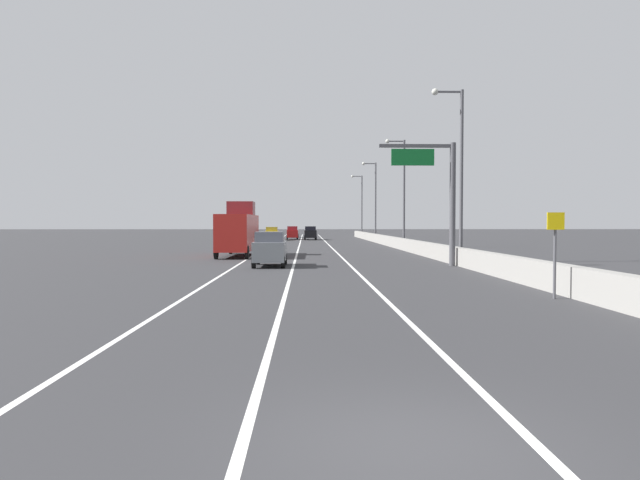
% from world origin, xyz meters
% --- Properties ---
extents(ground_plane, '(320.00, 320.00, 0.00)m').
position_xyz_m(ground_plane, '(0.00, 64.00, 0.00)').
color(ground_plane, '#2D2D30').
extents(lane_stripe_left, '(0.16, 130.00, 0.00)m').
position_xyz_m(lane_stripe_left, '(-5.50, 55.00, 0.00)').
color(lane_stripe_left, silver).
rests_on(lane_stripe_left, ground_plane).
extents(lane_stripe_center, '(0.16, 130.00, 0.00)m').
position_xyz_m(lane_stripe_center, '(-2.00, 55.00, 0.00)').
color(lane_stripe_center, silver).
rests_on(lane_stripe_center, ground_plane).
extents(lane_stripe_right, '(0.16, 130.00, 0.00)m').
position_xyz_m(lane_stripe_right, '(1.50, 55.00, 0.00)').
color(lane_stripe_right, silver).
rests_on(lane_stripe_right, ground_plane).
extents(jersey_barrier_right, '(0.60, 120.00, 1.10)m').
position_xyz_m(jersey_barrier_right, '(8.30, 40.00, 0.55)').
color(jersey_barrier_right, gray).
rests_on(jersey_barrier_right, ground_plane).
extents(overhead_sign_gantry, '(4.68, 0.36, 7.50)m').
position_xyz_m(overhead_sign_gantry, '(6.95, 27.48, 4.73)').
color(overhead_sign_gantry, '#47474C').
rests_on(overhead_sign_gantry, ground_plane).
extents(speed_advisory_sign, '(0.60, 0.11, 3.00)m').
position_xyz_m(speed_advisory_sign, '(7.40, 12.69, 1.76)').
color(speed_advisory_sign, '#4C4C51').
rests_on(speed_advisory_sign, ground_plane).
extents(lamp_post_right_second, '(2.14, 0.44, 11.53)m').
position_xyz_m(lamp_post_right_second, '(8.88, 30.72, 6.53)').
color(lamp_post_right_second, '#4C4C51').
rests_on(lamp_post_right_second, ground_plane).
extents(lamp_post_right_third, '(2.14, 0.44, 11.53)m').
position_xyz_m(lamp_post_right_third, '(9.02, 53.33, 6.53)').
color(lamp_post_right_third, '#4C4C51').
rests_on(lamp_post_right_third, ground_plane).
extents(lamp_post_right_fourth, '(2.14, 0.44, 11.53)m').
position_xyz_m(lamp_post_right_fourth, '(8.78, 75.94, 6.53)').
color(lamp_post_right_fourth, '#4C4C51').
rests_on(lamp_post_right_fourth, ground_plane).
extents(lamp_post_right_fifth, '(2.14, 0.44, 11.53)m').
position_xyz_m(lamp_post_right_fifth, '(9.01, 98.55, 6.53)').
color(lamp_post_right_fifth, '#4C4C51').
rests_on(lamp_post_right_fifth, ground_plane).
extents(car_yellow_0, '(2.11, 4.83, 2.02)m').
position_xyz_m(car_yellow_0, '(-6.30, 77.15, 1.01)').
color(car_yellow_0, gold).
rests_on(car_yellow_0, ground_plane).
extents(car_red_1, '(1.95, 4.19, 2.08)m').
position_xyz_m(car_red_1, '(-3.40, 82.59, 1.03)').
color(car_red_1, red).
rests_on(car_red_1, ground_plane).
extents(car_black_2, '(1.96, 4.75, 2.09)m').
position_xyz_m(car_black_2, '(-0.56, 80.60, 1.04)').
color(car_black_2, black).
rests_on(car_black_2, ground_plane).
extents(car_blue_3, '(1.83, 4.22, 1.91)m').
position_xyz_m(car_blue_3, '(-6.57, 48.16, 0.95)').
color(car_blue_3, '#1E389E').
rests_on(car_blue_3, ground_plane).
extents(car_gray_4, '(1.94, 4.05, 2.10)m').
position_xyz_m(car_gray_4, '(-3.41, 27.49, 1.04)').
color(car_gray_4, slate).
rests_on(car_gray_4, ground_plane).
extents(car_white_5, '(2.01, 4.22, 1.97)m').
position_xyz_m(car_white_5, '(-3.56, 94.26, 0.98)').
color(car_white_5, white).
rests_on(car_white_5, ground_plane).
extents(box_truck, '(2.59, 8.45, 4.37)m').
position_xyz_m(box_truck, '(-6.57, 37.90, 2.00)').
color(box_truck, '#A51E19').
rests_on(box_truck, ground_plane).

